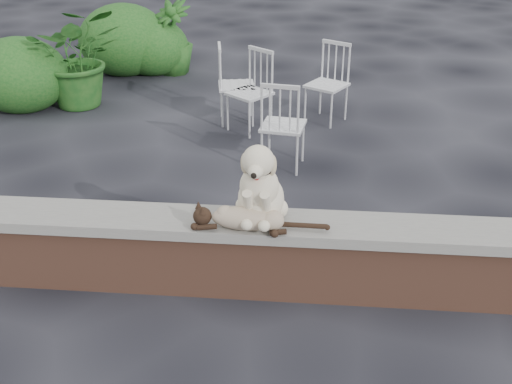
# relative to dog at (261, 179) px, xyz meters

# --- Properties ---
(ground) EXTENTS (60.00, 60.00, 0.00)m
(ground) POSITION_rel_dog_xyz_m (0.14, -0.03, -0.89)
(ground) COLOR black
(ground) RESTS_ON ground
(brick_wall) EXTENTS (6.00, 0.30, 0.50)m
(brick_wall) POSITION_rel_dog_xyz_m (0.14, -0.03, -0.64)
(brick_wall) COLOR brown
(brick_wall) RESTS_ON ground
(capstone) EXTENTS (6.20, 0.40, 0.08)m
(capstone) POSITION_rel_dog_xyz_m (0.14, -0.03, -0.35)
(capstone) COLOR slate
(capstone) RESTS_ON brick_wall
(dog) EXTENTS (0.45, 0.56, 0.62)m
(dog) POSITION_rel_dog_xyz_m (0.00, 0.00, 0.00)
(dog) COLOR beige
(dog) RESTS_ON capstone
(cat) EXTENTS (1.12, 0.35, 0.19)m
(cat) POSITION_rel_dog_xyz_m (-0.08, -0.15, -0.22)
(cat) COLOR tan
(cat) RESTS_ON capstone
(chair_d) EXTENTS (0.77, 0.77, 0.94)m
(chair_d) POSITION_rel_dog_xyz_m (0.50, 3.49, -0.42)
(chair_d) COLOR white
(chair_d) RESTS_ON ground
(chair_b) EXTENTS (0.79, 0.79, 0.94)m
(chair_b) POSITION_rel_dog_xyz_m (-0.39, 3.11, -0.42)
(chair_b) COLOR white
(chair_b) RESTS_ON ground
(chair_e) EXTENTS (0.65, 0.65, 0.94)m
(chair_e) POSITION_rel_dog_xyz_m (-0.57, 3.37, -0.42)
(chair_e) COLOR white
(chair_e) RESTS_ON ground
(chair_c) EXTENTS (0.63, 0.63, 0.94)m
(chair_c) POSITION_rel_dog_xyz_m (0.05, 2.12, -0.42)
(chair_c) COLOR white
(chair_c) RESTS_ON ground
(potted_plant_a) EXTENTS (1.42, 1.33, 1.28)m
(potted_plant_a) POSITION_rel_dog_xyz_m (-2.63, 3.80, -0.25)
(potted_plant_a) COLOR #154A18
(potted_plant_a) RESTS_ON ground
(potted_plant_b) EXTENTS (0.80, 0.80, 1.07)m
(potted_plant_b) POSITION_rel_dog_xyz_m (-1.75, 5.32, -0.36)
(potted_plant_b) COLOR #154A18
(potted_plant_b) RESTS_ON ground
(shrubbery) EXTENTS (2.44, 2.87, 1.07)m
(shrubbery) POSITION_rel_dog_xyz_m (-2.67, 4.77, -0.45)
(shrubbery) COLOR #154A18
(shrubbery) RESTS_ON ground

